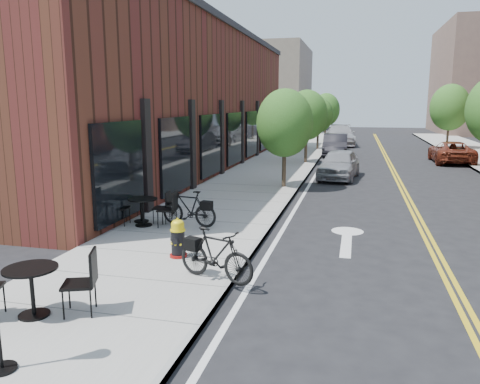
% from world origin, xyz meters
% --- Properties ---
extents(ground, '(120.00, 120.00, 0.00)m').
position_xyz_m(ground, '(0.00, 0.00, 0.00)').
color(ground, black).
rests_on(ground, ground).
extents(sidewalk_near, '(4.00, 70.00, 0.12)m').
position_xyz_m(sidewalk_near, '(-2.00, 10.00, 0.06)').
color(sidewalk_near, '#9E9B93').
rests_on(sidewalk_near, ground).
extents(building_near, '(5.00, 28.00, 7.00)m').
position_xyz_m(building_near, '(-6.50, 14.00, 3.50)').
color(building_near, '#4F2919').
rests_on(building_near, ground).
extents(bg_building_left, '(8.00, 14.00, 10.00)m').
position_xyz_m(bg_building_left, '(-8.00, 48.00, 5.00)').
color(bg_building_left, '#726656').
rests_on(bg_building_left, ground).
extents(tree_near_a, '(2.20, 2.20, 3.81)m').
position_xyz_m(tree_near_a, '(-0.60, 9.00, 2.60)').
color(tree_near_a, '#382B1E').
rests_on(tree_near_a, sidewalk_near).
extents(tree_near_b, '(2.30, 2.30, 3.98)m').
position_xyz_m(tree_near_b, '(-0.60, 17.00, 2.71)').
color(tree_near_b, '#382B1E').
rests_on(tree_near_b, sidewalk_near).
extents(tree_near_c, '(2.10, 2.10, 3.67)m').
position_xyz_m(tree_near_c, '(-0.60, 25.00, 2.53)').
color(tree_near_c, '#382B1E').
rests_on(tree_near_c, sidewalk_near).
extents(tree_near_d, '(2.40, 2.40, 4.11)m').
position_xyz_m(tree_near_d, '(-0.60, 33.00, 2.79)').
color(tree_near_d, '#382B1E').
rests_on(tree_near_d, sidewalk_near).
extents(tree_far_c, '(2.80, 2.80, 4.62)m').
position_xyz_m(tree_far_c, '(8.60, 28.00, 3.06)').
color(tree_far_c, '#382B1E').
rests_on(tree_far_c, sidewalk_far).
extents(fire_hydrant, '(0.38, 0.38, 0.85)m').
position_xyz_m(fire_hydrant, '(-1.48, -0.12, 0.52)').
color(fire_hydrant, maroon).
rests_on(fire_hydrant, sidewalk_near).
extents(bicycle_left, '(1.67, 0.70, 0.97)m').
position_xyz_m(bicycle_left, '(-2.15, 2.37, 0.61)').
color(bicycle_left, black).
rests_on(bicycle_left, sidewalk_near).
extents(bicycle_right, '(1.71, 0.98, 0.99)m').
position_xyz_m(bicycle_right, '(-0.30, -1.23, 0.62)').
color(bicycle_right, black).
rests_on(bicycle_right, sidewalk_near).
extents(bistro_set_a, '(1.92, 1.13, 1.02)m').
position_xyz_m(bistro_set_a, '(-2.62, -3.33, 0.63)').
color(bistro_set_a, black).
rests_on(bistro_set_a, sidewalk_near).
extents(bistro_set_b, '(1.81, 0.83, 0.97)m').
position_xyz_m(bistro_set_b, '(-3.34, 2.09, 0.61)').
color(bistro_set_b, black).
rests_on(bistro_set_b, sidewalk_near).
extents(bistro_set_c, '(1.63, 0.74, 0.87)m').
position_xyz_m(bistro_set_c, '(-3.60, 2.49, 0.56)').
color(bistro_set_c, black).
rests_on(bistro_set_c, sidewalk_near).
extents(parked_car_a, '(1.99, 4.05, 1.33)m').
position_xyz_m(parked_car_a, '(1.41, 12.31, 0.66)').
color(parked_car_a, gray).
rests_on(parked_car_a, ground).
extents(parked_car_b, '(1.62, 4.33, 1.41)m').
position_xyz_m(parked_car_b, '(0.80, 21.63, 0.71)').
color(parked_car_b, black).
rests_on(parked_car_b, ground).
extents(parked_car_c, '(2.70, 5.76, 1.63)m').
position_xyz_m(parked_car_c, '(0.80, 29.60, 0.81)').
color(parked_car_c, '#A2A2A6').
rests_on(parked_car_c, ground).
extents(parked_car_far, '(2.05, 4.44, 1.24)m').
position_xyz_m(parked_car_far, '(7.40, 19.59, 0.62)').
color(parked_car_far, maroon).
rests_on(parked_car_far, ground).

